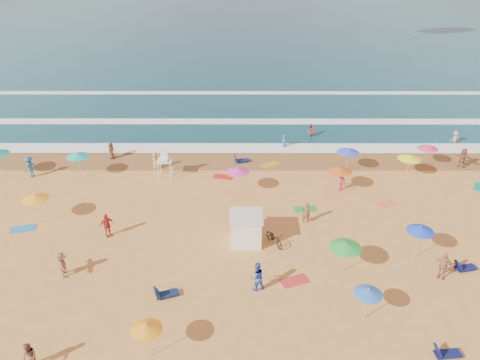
{
  "coord_description": "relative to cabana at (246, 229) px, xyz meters",
  "views": [
    {
      "loc": [
        0.65,
        -25.93,
        18.84
      ],
      "look_at": [
        0.59,
        6.0,
        1.5
      ],
      "focal_mm": 35.0,
      "sensor_mm": 36.0,
      "label": 1
    }
  ],
  "objects": [
    {
      "name": "ground",
      "position": [
        -1.01,
        0.0,
        -1.0
      ],
      "size": [
        220.0,
        220.0,
        0.0
      ],
      "primitive_type": "plane",
      "color": "gold",
      "rests_on": "ground"
    },
    {
      "name": "ocean",
      "position": [
        -1.01,
        84.0,
        -1.0
      ],
      "size": [
        220.0,
        140.0,
        0.18
      ],
      "primitive_type": "cube",
      "color": "#0C4756",
      "rests_on": "ground"
    },
    {
      "name": "wet_sand",
      "position": [
        -1.01,
        12.5,
        -0.99
      ],
      "size": [
        220.0,
        220.0,
        0.0
      ],
      "primitive_type": "plane",
      "color": "olive",
      "rests_on": "ground"
    },
    {
      "name": "surf_foam",
      "position": [
        -1.01,
        21.32,
        -0.9
      ],
      "size": [
        200.0,
        18.7,
        0.05
      ],
      "color": "white",
      "rests_on": "ground"
    },
    {
      "name": "cabana",
      "position": [
        0.0,
        0.0,
        0.0
      ],
      "size": [
        2.0,
        2.0,
        2.0
      ],
      "primitive_type": "cube",
      "color": "white",
      "rests_on": "ground"
    },
    {
      "name": "cabana_roof",
      "position": [
        0.0,
        0.0,
        1.06
      ],
      "size": [
        2.2,
        2.2,
        0.12
      ],
      "primitive_type": "cube",
      "color": "silver",
      "rests_on": "cabana"
    },
    {
      "name": "bicycle",
      "position": [
        1.9,
        -0.3,
        -0.51
      ],
      "size": [
        1.51,
        1.96,
        0.99
      ],
      "primitive_type": "imported",
      "rotation": [
        0.0,
        0.0,
        0.52
      ],
      "color": "black",
      "rests_on": "ground"
    },
    {
      "name": "lifeguard_stand",
      "position": [
        -6.78,
        9.38,
        0.05
      ],
      "size": [
        1.2,
        1.2,
        2.1
      ],
      "primitive_type": null,
      "color": "white",
      "rests_on": "ground"
    },
    {
      "name": "beach_umbrellas",
      "position": [
        0.82,
        2.52,
        1.1
      ],
      "size": [
        52.64,
        22.7,
        0.81
      ],
      "color": "#F3AB14",
      "rests_on": "ground"
    },
    {
      "name": "loungers",
      "position": [
        3.08,
        -4.43,
        -0.83
      ],
      "size": [
        52.61,
        26.98,
        0.34
      ],
      "color": "#0D1C45",
      "rests_on": "ground"
    },
    {
      "name": "towels",
      "position": [
        0.73,
        -2.11,
        -0.98
      ],
      "size": [
        33.19,
        29.52,
        0.03
      ],
      "color": "red",
      "rests_on": "ground"
    },
    {
      "name": "beachgoers",
      "position": [
        -1.2,
        4.83,
        -0.18
      ],
      "size": [
        46.01,
        29.23,
        2.12
      ],
      "color": "tan",
      "rests_on": "ground"
    }
  ]
}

